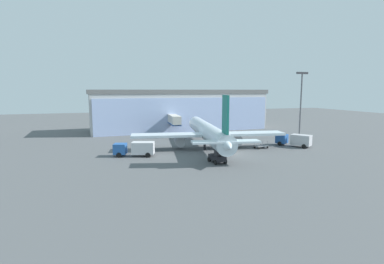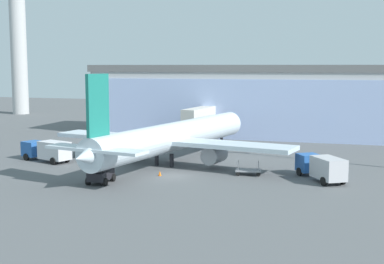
{
  "view_description": "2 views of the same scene",
  "coord_description": "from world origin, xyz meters",
  "px_view_note": "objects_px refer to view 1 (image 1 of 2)",
  "views": [
    {
      "loc": [
        -25.04,
        -50.8,
        12.03
      ],
      "look_at": [
        -5.33,
        9.17,
        3.19
      ],
      "focal_mm": 28.0,
      "sensor_mm": 36.0,
      "label": 1
    },
    {
      "loc": [
        19.75,
        -54.33,
        12.05
      ],
      "look_at": [
        -0.62,
        9.05,
        3.78
      ],
      "focal_mm": 50.0,
      "sensor_mm": 36.0,
      "label": 2
    }
  ],
  "objects_px": {
    "fuel_truck": "(295,140)",
    "safety_cone_nose": "(228,153)",
    "jet_bridge": "(173,120)",
    "safety_cone_wingtip": "(135,152)",
    "airplane": "(208,132)",
    "baggage_cart": "(261,146)",
    "pushback_tug": "(218,157)",
    "apron_light_mast": "(301,99)",
    "catering_truck": "(136,148)"
  },
  "relations": [
    {
      "from": "baggage_cart",
      "to": "safety_cone_wingtip",
      "type": "height_order",
      "value": "baggage_cart"
    },
    {
      "from": "fuel_truck",
      "to": "baggage_cart",
      "type": "bearing_deg",
      "value": 53.02
    },
    {
      "from": "jet_bridge",
      "to": "safety_cone_wingtip",
      "type": "distance_m",
      "value": 25.25
    },
    {
      "from": "airplane",
      "to": "safety_cone_wingtip",
      "type": "height_order",
      "value": "airplane"
    },
    {
      "from": "fuel_truck",
      "to": "airplane",
      "type": "bearing_deg",
      "value": 42.7
    },
    {
      "from": "jet_bridge",
      "to": "baggage_cart",
      "type": "height_order",
      "value": "jet_bridge"
    },
    {
      "from": "baggage_cart",
      "to": "pushback_tug",
      "type": "xyz_separation_m",
      "value": [
        -13.63,
        -8.88,
        0.47
      ]
    },
    {
      "from": "airplane",
      "to": "pushback_tug",
      "type": "bearing_deg",
      "value": 176.07
    },
    {
      "from": "apron_light_mast",
      "to": "fuel_truck",
      "type": "xyz_separation_m",
      "value": [
        -8.47,
        -9.36,
        -8.47
      ]
    },
    {
      "from": "fuel_truck",
      "to": "safety_cone_nose",
      "type": "distance_m",
      "value": 17.44
    },
    {
      "from": "baggage_cart",
      "to": "jet_bridge",
      "type": "bearing_deg",
      "value": -73.62
    },
    {
      "from": "baggage_cart",
      "to": "pushback_tug",
      "type": "distance_m",
      "value": 16.28
    },
    {
      "from": "baggage_cart",
      "to": "safety_cone_nose",
      "type": "distance_m",
      "value": 9.82
    },
    {
      "from": "apron_light_mast",
      "to": "baggage_cart",
      "type": "distance_m",
      "value": 20.94
    },
    {
      "from": "fuel_truck",
      "to": "safety_cone_wingtip",
      "type": "xyz_separation_m",
      "value": [
        -33.68,
        3.41,
        -1.19
      ]
    },
    {
      "from": "airplane",
      "to": "pushback_tug",
      "type": "relative_size",
      "value": 11.04
    },
    {
      "from": "fuel_truck",
      "to": "safety_cone_wingtip",
      "type": "distance_m",
      "value": 33.88
    },
    {
      "from": "baggage_cart",
      "to": "fuel_truck",
      "type": "bearing_deg",
      "value": 165.95
    },
    {
      "from": "airplane",
      "to": "fuel_truck",
      "type": "distance_m",
      "value": 18.93
    },
    {
      "from": "airplane",
      "to": "fuel_truck",
      "type": "height_order",
      "value": "airplane"
    },
    {
      "from": "safety_cone_wingtip",
      "to": "safety_cone_nose",
      "type": "bearing_deg",
      "value": -21.3
    },
    {
      "from": "airplane",
      "to": "safety_cone_nose",
      "type": "xyz_separation_m",
      "value": [
        1.2,
        -7.37,
        -3.02
      ]
    },
    {
      "from": "pushback_tug",
      "to": "safety_cone_wingtip",
      "type": "relative_size",
      "value": 6.08
    },
    {
      "from": "jet_bridge",
      "to": "safety_cone_wingtip",
      "type": "xyz_separation_m",
      "value": [
        -13.16,
        -21.22,
        -3.82
      ]
    },
    {
      "from": "jet_bridge",
      "to": "safety_cone_nose",
      "type": "distance_m",
      "value": 28.14
    },
    {
      "from": "apron_light_mast",
      "to": "baggage_cart",
      "type": "xyz_separation_m",
      "value": [
        -16.41,
        -8.94,
        -9.44
      ]
    },
    {
      "from": "safety_cone_nose",
      "to": "safety_cone_wingtip",
      "type": "xyz_separation_m",
      "value": [
        -16.55,
        6.45,
        0.0
      ]
    },
    {
      "from": "jet_bridge",
      "to": "fuel_truck",
      "type": "distance_m",
      "value": 32.17
    },
    {
      "from": "apron_light_mast",
      "to": "safety_cone_nose",
      "type": "relative_size",
      "value": 29.97
    },
    {
      "from": "pushback_tug",
      "to": "fuel_truck",
      "type": "bearing_deg",
      "value": -73.54
    },
    {
      "from": "airplane",
      "to": "safety_cone_nose",
      "type": "distance_m",
      "value": 8.06
    },
    {
      "from": "airplane",
      "to": "pushback_tug",
      "type": "height_order",
      "value": "airplane"
    },
    {
      "from": "fuel_truck",
      "to": "pushback_tug",
      "type": "distance_m",
      "value": 23.18
    },
    {
      "from": "fuel_truck",
      "to": "baggage_cart",
      "type": "xyz_separation_m",
      "value": [
        -7.95,
        0.41,
        -0.97
      ]
    },
    {
      "from": "jet_bridge",
      "to": "catering_truck",
      "type": "relative_size",
      "value": 1.61
    },
    {
      "from": "safety_cone_wingtip",
      "to": "pushback_tug",
      "type": "bearing_deg",
      "value": -44.46
    },
    {
      "from": "catering_truck",
      "to": "apron_light_mast",
      "type": "bearing_deg",
      "value": -150.78
    },
    {
      "from": "apron_light_mast",
      "to": "safety_cone_wingtip",
      "type": "distance_m",
      "value": 43.65
    },
    {
      "from": "safety_cone_nose",
      "to": "apron_light_mast",
      "type": "bearing_deg",
      "value": 25.83
    },
    {
      "from": "jet_bridge",
      "to": "baggage_cart",
      "type": "distance_m",
      "value": 27.52
    },
    {
      "from": "jet_bridge",
      "to": "safety_cone_nose",
      "type": "xyz_separation_m",
      "value": [
        3.39,
        -27.67,
        -3.82
      ]
    },
    {
      "from": "apron_light_mast",
      "to": "catering_truck",
      "type": "relative_size",
      "value": 2.16
    },
    {
      "from": "baggage_cart",
      "to": "pushback_tug",
      "type": "height_order",
      "value": "pushback_tug"
    },
    {
      "from": "catering_truck",
      "to": "baggage_cart",
      "type": "xyz_separation_m",
      "value": [
        25.92,
        -0.46,
        -0.97
      ]
    },
    {
      "from": "apron_light_mast",
      "to": "safety_cone_nose",
      "type": "height_order",
      "value": "apron_light_mast"
    },
    {
      "from": "airplane",
      "to": "safety_cone_wingtip",
      "type": "distance_m",
      "value": 15.67
    },
    {
      "from": "pushback_tug",
      "to": "safety_cone_nose",
      "type": "height_order",
      "value": "pushback_tug"
    },
    {
      "from": "fuel_truck",
      "to": "safety_cone_wingtip",
      "type": "bearing_deg",
      "value": 50.21
    },
    {
      "from": "jet_bridge",
      "to": "airplane",
      "type": "height_order",
      "value": "airplane"
    },
    {
      "from": "jet_bridge",
      "to": "catering_truck",
      "type": "height_order",
      "value": "jet_bridge"
    }
  ]
}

